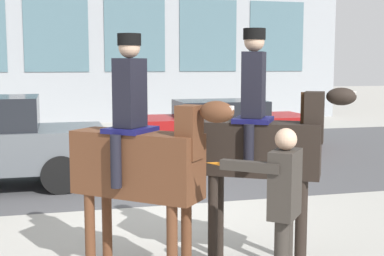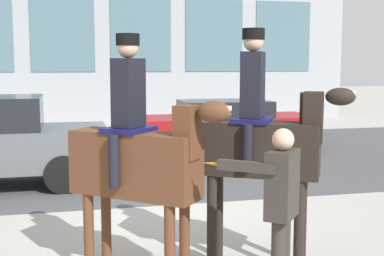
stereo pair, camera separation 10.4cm
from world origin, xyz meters
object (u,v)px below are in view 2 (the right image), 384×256
(mounted_horse_companion, at_px, (261,143))
(mounted_horse_lead, at_px, (138,156))
(pedestrian_bystander, at_px, (280,203))
(street_car_far_lane, at_px, (228,123))

(mounted_horse_companion, bearing_deg, mounted_horse_lead, -148.79)
(mounted_horse_companion, height_order, pedestrian_bystander, mounted_horse_companion)
(mounted_horse_lead, relative_size, street_car_far_lane, 0.56)
(mounted_horse_companion, distance_m, street_car_far_lane, 8.20)
(pedestrian_bystander, bearing_deg, street_car_far_lane, -65.17)
(mounted_horse_lead, bearing_deg, pedestrian_bystander, 1.27)
(pedestrian_bystander, bearing_deg, mounted_horse_companion, -61.45)
(pedestrian_bystander, relative_size, street_car_far_lane, 0.37)
(mounted_horse_companion, xyz_separation_m, street_car_far_lane, (2.08, 7.91, -0.70))
(mounted_horse_lead, xyz_separation_m, pedestrian_bystander, (1.16, -0.96, -0.31))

